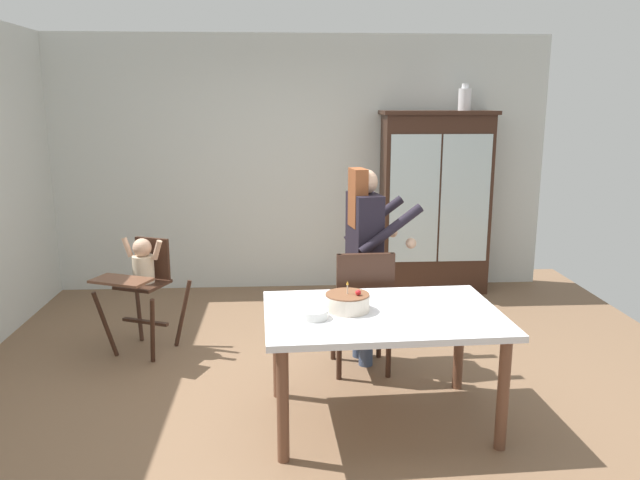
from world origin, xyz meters
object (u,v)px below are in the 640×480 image
Objects in this scene: birthday_cake at (347,302)px; adult_person at (365,242)px; ceramic_vase at (465,99)px; dining_table at (382,325)px; serving_bowl at (313,314)px; china_cabinet at (434,202)px; high_chair_with_toddler at (143,274)px; dining_chair_far_side at (363,303)px.

adult_person is at bearing 75.85° from birthday_cake.
adult_person is 5.47× the size of birthday_cake.
ceramic_vase is 3.37m from birthday_cake.
dining_table is 8.35× the size of serving_bowl.
adult_person is at bearing -118.17° from china_cabinet.
china_cabinet is 1.26× the size of adult_person.
ceramic_vase is 1.50× the size of serving_bowl.
birthday_cake is (1.53, -1.22, 0.14)m from high_chair_with_toddler.
birthday_cake is at bearing 156.06° from adult_person.
ceramic_vase reaches higher than adult_person.
china_cabinet reaches higher than serving_bowl.
dining_chair_far_side is (-1.03, -2.07, -0.41)m from china_cabinet.
birthday_cake is (-0.23, -0.91, -0.17)m from adult_person.
ceramic_vase is 0.28× the size of high_chair_with_toddler.
china_cabinet is 2.00× the size of dining_chair_far_side.
china_cabinet is 2.08m from adult_person.
dining_table is at bearing 169.38° from adult_person.
china_cabinet is 3.01m from birthday_cake.
dining_table is 0.26m from birthday_cake.
ceramic_vase is 3.65m from high_chair_with_toddler.
ceramic_vase is 2.47m from adult_person.
high_chair_with_toddler is at bearing -153.05° from ceramic_vase.
high_chair_with_toddler is 1.89m from serving_bowl.
china_cabinet is 3.22m from serving_bowl.
birthday_cake is at bearing -15.68° from high_chair_with_toddler.
adult_person reaches higher than dining_chair_far_side.
ceramic_vase reaches higher than dining_chair_far_side.
high_chair_with_toddler is 1.80m from dining_chair_far_side.
adult_person is 1.59× the size of dining_chair_far_side.
high_chair_with_toddler is 0.62× the size of adult_person.
serving_bowl reaches higher than dining_table.
ceramic_vase is at bearing 0.79° from china_cabinet.
ceramic_vase is at bearing 49.83° from high_chair_with_toddler.
high_chair_with_toddler is 2.15m from dining_table.
dining_table is (-1.00, -2.78, -0.32)m from china_cabinet.
china_cabinet reaches higher than birthday_cake.
high_chair_with_toddler is (-2.74, -1.53, -0.31)m from china_cabinet.
dining_table is 0.46m from serving_bowl.
high_chair_with_toddler is 0.99× the size of dining_chair_far_side.
serving_bowl is (-0.44, -0.10, 0.12)m from dining_table.
high_chair_with_toddler is at bearing 144.28° from dining_table.
ceramic_vase is 0.96× the size of birthday_cake.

